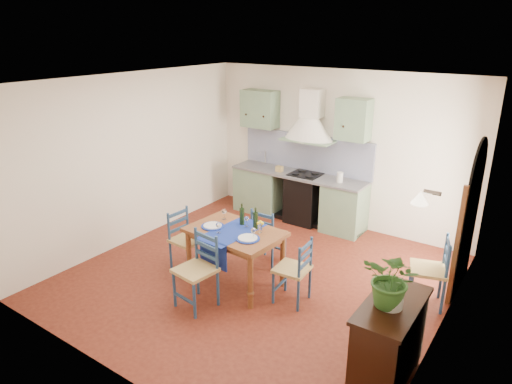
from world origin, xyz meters
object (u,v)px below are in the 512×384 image
potted_plant (393,280)px  dining_table (235,237)px  chair_near (197,270)px  sideboard (388,340)px

potted_plant → dining_table: bearing=162.9°
dining_table → chair_near: size_ratio=1.35×
dining_table → potted_plant: size_ratio=2.32×
chair_near → sideboard: size_ratio=0.95×
sideboard → potted_plant: potted_plant is taller
chair_near → sideboard: 2.50m
dining_table → sideboard: dining_table is taller
dining_table → chair_near: (-0.07, -0.71, -0.21)m
dining_table → potted_plant: (2.42, -0.75, 0.50)m
sideboard → potted_plant: bearing=-95.5°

